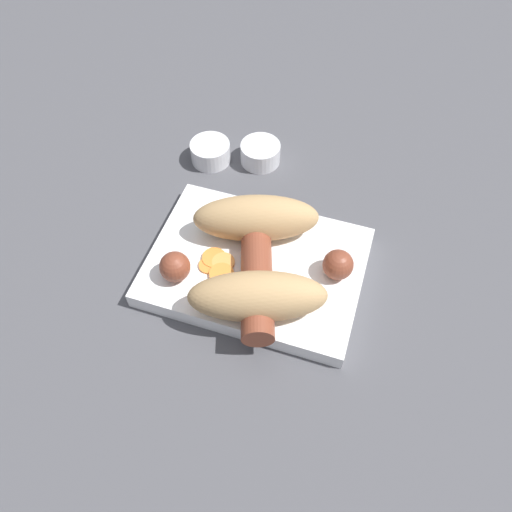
{
  "coord_description": "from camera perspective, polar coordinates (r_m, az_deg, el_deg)",
  "views": [
    {
      "loc": [
        -0.1,
        0.3,
        0.48
      ],
      "look_at": [
        0.0,
        0.0,
        0.03
      ],
      "focal_mm": 35.0,
      "sensor_mm": 36.0,
      "label": 1
    }
  ],
  "objects": [
    {
      "name": "food_tray",
      "position": [
        0.57,
        -0.0,
        -1.21
      ],
      "size": [
        0.24,
        0.17,
        0.02
      ],
      "color": "white",
      "rests_on": "ground_plane"
    },
    {
      "name": "sausage",
      "position": [
        0.53,
        0.07,
        -1.11
      ],
      "size": [
        0.2,
        0.18,
        0.03
      ],
      "color": "brown",
      "rests_on": "food_tray"
    },
    {
      "name": "ground_plane",
      "position": [
        0.57,
        -0.0,
        -1.81
      ],
      "size": [
        3.0,
        3.0,
        0.0
      ],
      "primitive_type": "plane",
      "color": "#4C4C51"
    },
    {
      "name": "bread_roll",
      "position": [
        0.53,
        0.09,
        0.1
      ],
      "size": [
        0.18,
        0.19,
        0.05
      ],
      "color": "tan",
      "rests_on": "food_tray"
    },
    {
      "name": "pickled_veggies",
      "position": [
        0.55,
        -4.35,
        -1.08
      ],
      "size": [
        0.05,
        0.05,
        0.0
      ],
      "color": "#F99E4C",
      "rests_on": "food_tray"
    },
    {
      "name": "condiment_cup_near",
      "position": [
        0.68,
        0.51,
        11.57
      ],
      "size": [
        0.05,
        0.05,
        0.03
      ],
      "color": "white",
      "rests_on": "ground_plane"
    },
    {
      "name": "condiment_cup_far",
      "position": [
        0.69,
        -5.22,
        11.65
      ],
      "size": [
        0.05,
        0.05,
        0.03
      ],
      "color": "white",
      "rests_on": "ground_plane"
    }
  ]
}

